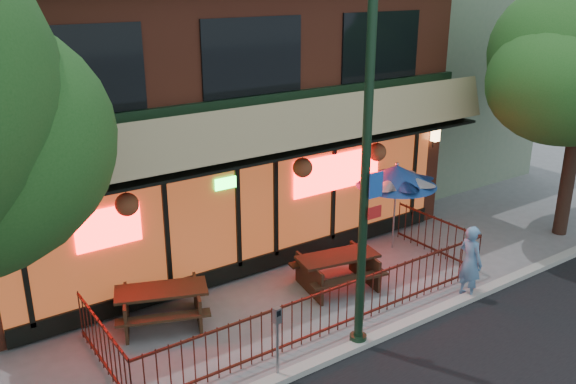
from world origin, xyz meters
name	(u,v)px	position (x,y,z in m)	size (l,w,h in m)	color
ground	(344,334)	(0.00, 0.00, 0.00)	(80.00, 80.00, 0.00)	gray
curb	(361,344)	(0.00, -0.50, 0.06)	(80.00, 0.25, 0.12)	#999993
restaurant_building	(175,75)	(0.00, 7.11, 4.13)	(12.96, 9.49, 8.05)	brown
neighbor_building	(403,83)	(9.00, 7.70, 3.00)	(6.00, 7.00, 6.00)	gray
patio_fence	(329,295)	(0.00, 0.50, 0.63)	(8.44, 2.62, 1.00)	#44150E
street_light	(365,187)	(0.00, -0.40, 3.15)	(0.43, 0.32, 7.00)	black
picnic_table_left	(162,301)	(-2.71, 2.40, 0.50)	(2.17, 1.93, 0.77)	#3A2415
picnic_table_right	(338,266)	(1.12, 1.59, 0.50)	(2.02, 1.69, 0.77)	#311C11
patio_umbrella	(397,175)	(3.60, 2.40, 1.95)	(2.00, 2.00, 2.29)	gray
pedestrian	(470,262)	(3.17, -0.35, 0.82)	(0.60, 0.39, 1.64)	#5781AE
parking_meter_near	(277,331)	(-1.83, -0.40, 0.94)	(0.13, 0.12, 1.39)	gray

